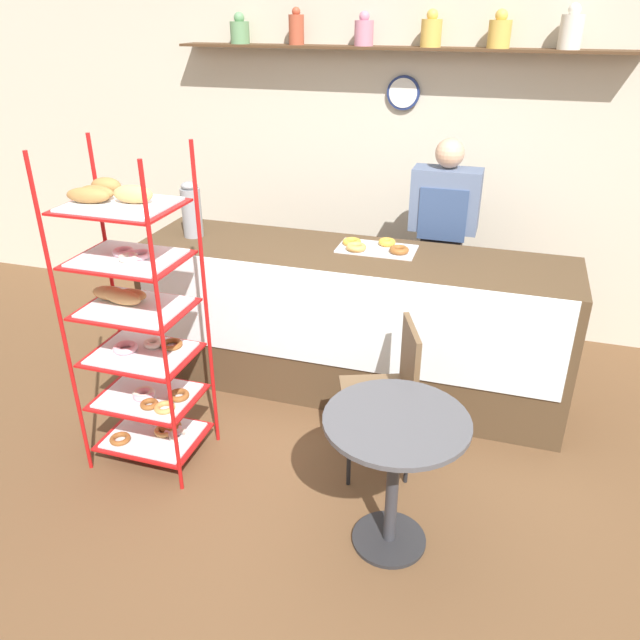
% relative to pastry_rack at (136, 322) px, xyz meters
% --- Properties ---
extents(ground_plane, '(14.00, 14.00, 0.00)m').
position_rel_pastry_rack_xyz_m(ground_plane, '(0.92, 0.01, -0.88)').
color(ground_plane, brown).
extents(back_wall, '(10.00, 0.30, 2.70)m').
position_rel_pastry_rack_xyz_m(back_wall, '(0.92, 2.29, 0.49)').
color(back_wall, beige).
rests_on(back_wall, ground_plane).
extents(display_counter, '(2.81, 0.71, 1.00)m').
position_rel_pastry_rack_xyz_m(display_counter, '(0.92, 1.06, -0.38)').
color(display_counter, '#4C3823').
rests_on(display_counter, ground_plane).
extents(pastry_rack, '(0.61, 0.48, 1.82)m').
position_rel_pastry_rack_xyz_m(pastry_rack, '(0.00, 0.00, 0.00)').
color(pastry_rack, '#B71414').
rests_on(pastry_rack, ground_plane).
extents(person_worker, '(0.46, 0.23, 1.62)m').
position_rel_pastry_rack_xyz_m(person_worker, '(1.41, 1.70, -0.00)').
color(person_worker, '#282833').
rests_on(person_worker, ground_plane).
extents(cafe_table, '(0.67, 0.67, 0.74)m').
position_rel_pastry_rack_xyz_m(cafe_table, '(1.48, -0.26, -0.32)').
color(cafe_table, '#262628').
rests_on(cafe_table, ground_plane).
extents(cafe_chair, '(0.49, 0.49, 0.90)m').
position_rel_pastry_rack_xyz_m(cafe_chair, '(1.35, 0.31, -0.32)').
color(cafe_chair, black).
rests_on(cafe_chair, ground_plane).
extents(coffee_carafe, '(0.13, 0.13, 0.37)m').
position_rel_pastry_rack_xyz_m(coffee_carafe, '(-0.19, 1.05, 0.30)').
color(coffee_carafe, gray).
rests_on(coffee_carafe, display_counter).
extents(donut_tray_counter, '(0.50, 0.27, 0.05)m').
position_rel_pastry_rack_xyz_m(donut_tray_counter, '(1.04, 1.16, 0.14)').
color(donut_tray_counter, silver).
rests_on(donut_tray_counter, display_counter).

